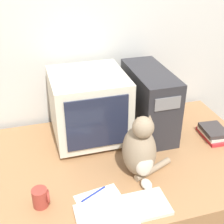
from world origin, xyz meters
name	(u,v)px	position (x,y,z in m)	size (l,w,h in m)	color
wall_back	(87,37)	(0.00, 1.04, 1.25)	(7.00, 0.05, 2.50)	silver
desk	(113,207)	(0.00, 0.49, 0.36)	(1.65, 0.98, 0.73)	#9E7047
crt_monitor	(89,106)	(-0.07, 0.74, 0.94)	(0.42, 0.42, 0.40)	beige
computer_tower	(149,102)	(0.30, 0.72, 0.92)	(0.21, 0.48, 0.39)	#28282D
keyboard	(123,210)	(-0.06, 0.12, 0.74)	(0.42, 0.17, 0.02)	silver
cat	(140,150)	(0.10, 0.34, 0.87)	(0.27, 0.26, 0.36)	gray
book_stack	(213,133)	(0.64, 0.52, 0.76)	(0.15, 0.21, 0.06)	red
pen	(93,194)	(-0.16, 0.25, 0.73)	(0.13, 0.07, 0.01)	navy
paper_sheet	(106,211)	(-0.13, 0.14, 0.73)	(0.25, 0.32, 0.00)	white
mug	(41,198)	(-0.40, 0.26, 0.77)	(0.08, 0.07, 0.09)	#9E382D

